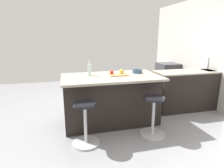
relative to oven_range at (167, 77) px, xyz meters
name	(u,v)px	position (x,y,z in m)	size (l,w,h in m)	color
ground_plane	(106,119)	(2.35, 1.60, -0.44)	(7.58, 7.58, 0.00)	gray
interior_partition_left	(221,53)	(-0.35, 1.60, 0.89)	(0.12, 5.83, 2.66)	beige
sink_cabinet	(200,89)	(0.00, 1.47, 0.02)	(2.25, 0.60, 1.19)	black
oven_range	(167,77)	(0.00, 0.00, 0.00)	(0.60, 0.61, 0.88)	#38383D
kitchen_island	(111,99)	(2.28, 1.75, 0.04)	(1.86, 1.02, 0.96)	black
stool_by_window	(153,117)	(1.69, 2.44, -0.11)	(0.44, 0.44, 0.70)	#B7B7BC
stool_middle	(85,125)	(2.86, 2.44, -0.11)	(0.44, 0.44, 0.70)	#B7B7BC
cutting_board	(118,75)	(2.13, 1.76, 0.53)	(0.36, 0.24, 0.02)	tan
apple_red	(112,72)	(2.25, 1.72, 0.58)	(0.07, 0.07, 0.07)	red
apple_yellow	(122,71)	(2.04, 1.69, 0.58)	(0.09, 0.09, 0.09)	gold
water_bottle	(89,69)	(2.67, 1.66, 0.64)	(0.06, 0.06, 0.31)	silver
fruit_bowl	(137,71)	(1.69, 1.63, 0.56)	(0.20, 0.20, 0.07)	#334C6B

